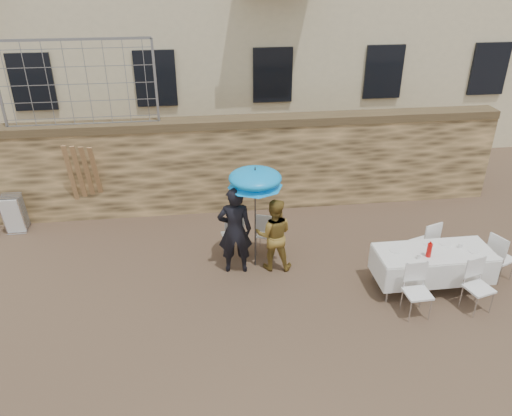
{
  "coord_description": "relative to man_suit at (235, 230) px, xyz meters",
  "views": [
    {
      "loc": [
        -0.63,
        -5.83,
        5.63
      ],
      "look_at": [
        0.4,
        2.2,
        1.4
      ],
      "focal_mm": 35.0,
      "sensor_mm": 36.0,
      "label": 1
    }
  ],
  "objects": [
    {
      "name": "ground",
      "position": [
        -0.01,
        -2.31,
        -0.89
      ],
      "size": [
        80.0,
        80.0,
        0.0
      ],
      "primitive_type": "plane",
      "color": "brown",
      "rests_on": "ground"
    },
    {
      "name": "stone_wall",
      "position": [
        -0.01,
        2.69,
        0.21
      ],
      "size": [
        13.0,
        0.5,
        2.2
      ],
      "primitive_type": "cube",
      "color": "olive",
      "rests_on": "ground"
    },
    {
      "name": "chain_link_fence",
      "position": [
        -3.01,
        2.69,
        2.21
      ],
      "size": [
        3.2,
        0.06,
        1.8
      ],
      "primitive_type": null,
      "color": "gray",
      "rests_on": "stone_wall"
    },
    {
      "name": "man_suit",
      "position": [
        0.0,
        0.0,
        0.0
      ],
      "size": [
        0.68,
        0.47,
        1.78
      ],
      "primitive_type": "imported",
      "rotation": [
        0.0,
        0.0,
        3.07
      ],
      "color": "black",
      "rests_on": "ground"
    },
    {
      "name": "woman_dress",
      "position": [
        0.75,
        0.0,
        -0.15
      ],
      "size": [
        0.81,
        0.68,
        1.48
      ],
      "primitive_type": "imported",
      "rotation": [
        0.0,
        0.0,
        2.97
      ],
      "color": "#BB9039",
      "rests_on": "ground"
    },
    {
      "name": "umbrella",
      "position": [
        0.4,
        0.1,
        0.95
      ],
      "size": [
        1.03,
        1.03,
        1.96
      ],
      "color": "#3F3F44",
      "rests_on": "ground"
    },
    {
      "name": "couple_chair_left",
      "position": [
        0.0,
        0.55,
        -0.41
      ],
      "size": [
        0.55,
        0.55,
        0.96
      ],
      "primitive_type": null,
      "rotation": [
        0.0,
        0.0,
        3.29
      ],
      "color": "white",
      "rests_on": "ground"
    },
    {
      "name": "couple_chair_right",
      "position": [
        0.7,
        0.55,
        -0.41
      ],
      "size": [
        0.61,
        0.61,
        0.96
      ],
      "primitive_type": null,
      "rotation": [
        0.0,
        0.0,
        2.79
      ],
      "color": "white",
      "rests_on": "ground"
    },
    {
      "name": "banquet_table",
      "position": [
        3.53,
        -1.0,
        -0.16
      ],
      "size": [
        2.1,
        0.85,
        0.78
      ],
      "color": "white",
      "rests_on": "ground"
    },
    {
      "name": "soda_bottle",
      "position": [
        3.33,
        -1.15,
        0.01
      ],
      "size": [
        0.09,
        0.09,
        0.26
      ],
      "primitive_type": "cylinder",
      "color": "red",
      "rests_on": "banquet_table"
    },
    {
      "name": "table_chair_front_left",
      "position": [
        2.93,
        -1.75,
        -0.41
      ],
      "size": [
        0.5,
        0.5,
        0.96
      ],
      "primitive_type": null,
      "rotation": [
        0.0,
        0.0,
        0.03
      ],
      "color": "white",
      "rests_on": "ground"
    },
    {
      "name": "table_chair_front_right",
      "position": [
        4.03,
        -1.75,
        -0.41
      ],
      "size": [
        0.59,
        0.59,
        0.96
      ],
      "primitive_type": null,
      "rotation": [
        0.0,
        0.0,
        0.26
      ],
      "color": "white",
      "rests_on": "ground"
    },
    {
      "name": "table_chair_back",
      "position": [
        3.73,
        -0.2,
        -0.41
      ],
      "size": [
        0.61,
        0.61,
        0.96
      ],
      "primitive_type": null,
      "rotation": [
        0.0,
        0.0,
        3.46
      ],
      "color": "white",
      "rests_on": "ground"
    },
    {
      "name": "table_chair_side",
      "position": [
        4.93,
        -0.9,
        -0.41
      ],
      "size": [
        0.62,
        0.62,
        0.96
      ],
      "primitive_type": null,
      "rotation": [
        0.0,
        0.0,
        1.95
      ],
      "color": "white",
      "rests_on": "ground"
    },
    {
      "name": "chair_stack_right",
      "position": [
        -4.69,
        2.27,
        -0.43
      ],
      "size": [
        0.46,
        0.47,
        0.92
      ],
      "primitive_type": null,
      "color": "white",
      "rests_on": "ground"
    },
    {
      "name": "wood_planks",
      "position": [
        -3.09,
        2.34,
        0.11
      ],
      "size": [
        0.7,
        0.2,
        2.0
      ],
      "primitive_type": null,
      "color": "#A37749",
      "rests_on": "ground"
    }
  ]
}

